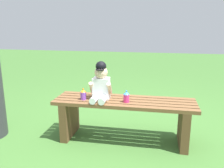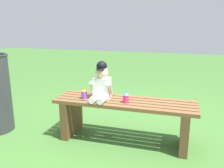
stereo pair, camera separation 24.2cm
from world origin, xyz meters
TOP-DOWN VIEW (x-y plane):
  - ground_plane at (0.00, 0.00)m, footprint 16.00×16.00m
  - park_bench at (0.00, -0.00)m, footprint 1.47×0.41m
  - child_figure at (-0.25, -0.03)m, footprint 0.23×0.27m
  - sippy_cup_left at (-0.43, -0.06)m, footprint 0.06×0.06m
  - sippy_cup_right at (0.03, -0.06)m, footprint 0.06×0.06m

SIDE VIEW (x-z plane):
  - ground_plane at x=0.00m, z-range 0.00..0.00m
  - park_bench at x=0.00m, z-range 0.07..0.53m
  - sippy_cup_left at x=-0.43m, z-range 0.45..0.57m
  - sippy_cup_right at x=0.03m, z-range 0.45..0.57m
  - child_figure at x=-0.25m, z-range 0.43..0.83m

